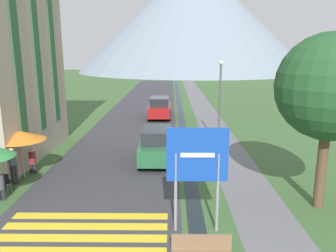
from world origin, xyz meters
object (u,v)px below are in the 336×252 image
at_px(parked_car_far, 160,107).
at_px(person_standing_terrace, 13,163).
at_px(streetlamp, 220,96).
at_px(tree_by_path, 330,87).
at_px(cafe_chair_near_left, 5,181).
at_px(cafe_umbrella_middle_orange, 20,136).
at_px(person_seated_near, 32,159).
at_px(parked_car_near, 157,145).
at_px(road_sign, 197,164).
at_px(person_seated_far, 0,183).

xyz_separation_m(parked_car_far, person_standing_terrace, (-5.84, -14.81, 0.08)).
bearing_deg(person_standing_terrace, parked_car_far, 68.47).
distance_m(streetlamp, tree_by_path, 9.01).
distance_m(cafe_chair_near_left, cafe_umbrella_middle_orange, 2.30).
xyz_separation_m(cafe_umbrella_middle_orange, tree_by_path, (12.32, -2.89, 2.51)).
xyz_separation_m(person_standing_terrace, person_seated_near, (0.27, 1.32, -0.30)).
distance_m(parked_car_near, person_seated_near, 6.13).
xyz_separation_m(parked_car_near, cafe_umbrella_middle_orange, (-6.08, -2.26, 1.06)).
bearing_deg(road_sign, parked_car_far, 95.60).
bearing_deg(streetlamp, person_seated_far, -139.82).
relative_size(road_sign, person_seated_far, 2.74).
xyz_separation_m(cafe_chair_near_left, person_seated_near, (0.19, 2.23, 0.18)).
bearing_deg(parked_car_far, person_standing_terrace, -111.53).
relative_size(parked_car_far, person_seated_near, 3.61).
bearing_deg(person_standing_terrace, road_sign, -26.11).
height_order(parked_car_far, cafe_chair_near_left, parked_car_far).
height_order(person_seated_near, streetlamp, streetlamp).
bearing_deg(person_seated_far, person_seated_near, 89.09).
bearing_deg(streetlamp, cafe_umbrella_middle_orange, -150.06).
relative_size(cafe_chair_near_left, cafe_umbrella_middle_orange, 0.39).
xyz_separation_m(person_seated_far, person_standing_terrace, (-0.22, 1.59, 0.29)).
bearing_deg(person_seated_far, cafe_chair_near_left, 101.98).
height_order(cafe_umbrella_middle_orange, streetlamp, streetlamp).
height_order(parked_car_near, tree_by_path, tree_by_path).
height_order(parked_car_far, cafe_umbrella_middle_orange, cafe_umbrella_middle_orange).
xyz_separation_m(parked_car_near, person_seated_near, (-5.85, -1.81, -0.22)).
bearing_deg(parked_car_near, person_seated_near, -162.77).
xyz_separation_m(parked_car_far, person_seated_near, (-5.57, -13.49, -0.22)).
distance_m(parked_car_near, person_seated_far, 7.56).
relative_size(person_seated_near, streetlamp, 0.24).
height_order(person_seated_far, person_seated_near, person_seated_far).
xyz_separation_m(road_sign, tree_by_path, (4.69, 1.74, 2.19)).
bearing_deg(parked_car_far, person_seated_near, -112.46).
bearing_deg(road_sign, streetlamp, 78.09).
bearing_deg(person_seated_far, parked_car_near, 38.74).
bearing_deg(parked_car_near, person_standing_terrace, -152.83).
bearing_deg(cafe_umbrella_middle_orange, road_sign, -31.28).
bearing_deg(parked_car_far, person_seated_far, -108.92).
bearing_deg(tree_by_path, cafe_chair_near_left, 174.84).
xyz_separation_m(parked_car_far, streetlamp, (3.99, -8.29, 2.14)).
distance_m(road_sign, parked_car_far, 18.71).
distance_m(road_sign, cafe_umbrella_middle_orange, 8.94).
bearing_deg(cafe_umbrella_middle_orange, person_seated_near, 61.96).
distance_m(cafe_umbrella_middle_orange, streetlamp, 11.36).
distance_m(person_seated_far, person_standing_terrace, 1.63).
distance_m(person_seated_near, tree_by_path, 13.10).
xyz_separation_m(cafe_chair_near_left, tree_by_path, (12.28, -1.11, 3.96)).
xyz_separation_m(parked_car_near, parked_car_far, (-0.27, 11.67, 0.00)).
xyz_separation_m(person_seated_far, streetlamp, (9.61, 8.12, 2.36)).
height_order(person_seated_far, tree_by_path, tree_by_path).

